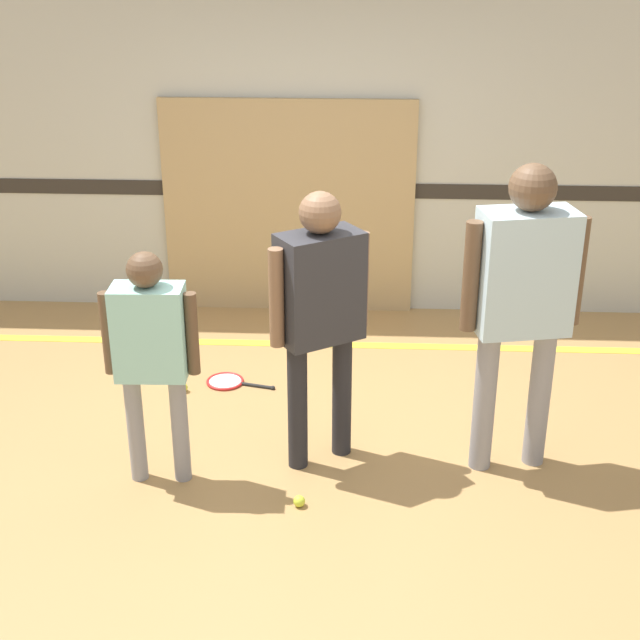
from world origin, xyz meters
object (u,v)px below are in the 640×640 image
at_px(person_student_left, 151,344).
at_px(tennis_ball_by_spare_racket, 183,388).
at_px(racket_spare_on_floor, 228,382).
at_px(tennis_ball_near_instructor, 299,501).
at_px(person_student_right, 523,288).
at_px(person_instructor, 320,301).

xyz_separation_m(person_student_left, tennis_ball_by_spare_racket, (-0.08, 1.05, -0.83)).
xyz_separation_m(racket_spare_on_floor, tennis_ball_near_instructor, (0.61, -1.44, 0.02)).
xyz_separation_m(person_student_left, person_student_right, (2.04, 0.26, 0.27)).
bearing_deg(racket_spare_on_floor, tennis_ball_by_spare_racket, -139.89).
height_order(person_student_right, tennis_ball_near_instructor, person_student_right).
height_order(person_student_left, racket_spare_on_floor, person_student_left).
relative_size(racket_spare_on_floor, tennis_ball_by_spare_racket, 7.97).
distance_m(person_student_right, tennis_ball_by_spare_racket, 2.51).
bearing_deg(racket_spare_on_floor, person_instructor, -39.72).
relative_size(person_student_left, person_student_right, 0.76).
xyz_separation_m(person_instructor, tennis_ball_near_instructor, (-0.09, -0.50, -1.00)).
relative_size(person_student_right, tennis_ball_by_spare_racket, 27.76).
bearing_deg(person_student_right, tennis_ball_by_spare_racket, -31.95).
relative_size(person_instructor, racket_spare_on_floor, 3.16).
relative_size(racket_spare_on_floor, tennis_ball_near_instructor, 7.97).
relative_size(tennis_ball_near_instructor, tennis_ball_by_spare_racket, 1.00).
xyz_separation_m(person_instructor, person_student_left, (-0.92, -0.26, -0.16)).
distance_m(person_student_left, racket_spare_on_floor, 1.49).
bearing_deg(tennis_ball_near_instructor, tennis_ball_by_spare_racket, 124.81).
height_order(person_instructor, racket_spare_on_floor, person_instructor).
bearing_deg(person_instructor, person_student_left, 162.94).
xyz_separation_m(person_student_left, tennis_ball_near_instructor, (0.82, -0.24, -0.83)).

